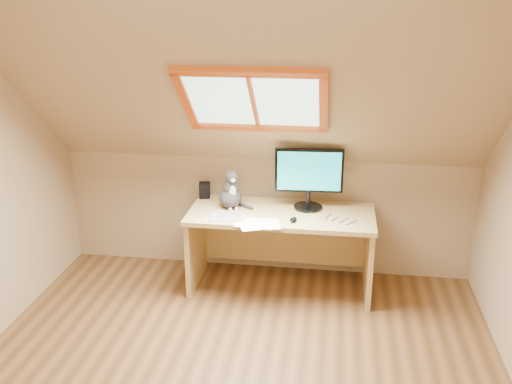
# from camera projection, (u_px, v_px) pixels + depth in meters

# --- Properties ---
(room_shell) EXTENTS (3.52, 3.52, 2.41)m
(room_shell) POSITION_uv_depth(u_px,v_px,m) (221.00, 177.00, 2.93)
(room_shell) COLOR tan
(room_shell) RESTS_ON ground
(desk) EXTENTS (1.48, 0.65, 0.67)m
(desk) POSITION_uv_depth(u_px,v_px,m) (282.00, 233.00, 4.66)
(desk) COLOR tan
(desk) RESTS_ON ground
(monitor) EXTENTS (0.54, 0.23, 0.50)m
(monitor) POSITION_uv_depth(u_px,v_px,m) (309.00, 175.00, 4.51)
(monitor) COLOR black
(monitor) RESTS_ON desk
(cat) EXTENTS (0.26, 0.28, 0.34)m
(cat) POSITION_uv_depth(u_px,v_px,m) (231.00, 193.00, 4.60)
(cat) COLOR #383432
(cat) RESTS_ON desk
(desk_speaker) EXTENTS (0.10, 0.10, 0.13)m
(desk_speaker) POSITION_uv_depth(u_px,v_px,m) (205.00, 190.00, 4.84)
(desk_speaker) COLOR black
(desk_speaker) RESTS_ON desk
(graphics_tablet) EXTENTS (0.30, 0.23, 0.01)m
(graphics_tablet) POSITION_uv_depth(u_px,v_px,m) (229.00, 216.00, 4.43)
(graphics_tablet) COLOR #B2B2B7
(graphics_tablet) RESTS_ON desk
(mouse) EXTENTS (0.06, 0.10, 0.03)m
(mouse) POSITION_uv_depth(u_px,v_px,m) (293.00, 220.00, 4.34)
(mouse) COLOR black
(mouse) RESTS_ON desk
(papers) EXTENTS (0.35, 0.30, 0.01)m
(papers) POSITION_uv_depth(u_px,v_px,m) (255.00, 223.00, 4.31)
(papers) COLOR white
(papers) RESTS_ON desk
(cables) EXTENTS (0.51, 0.26, 0.01)m
(cables) POSITION_uv_depth(u_px,v_px,m) (327.00, 220.00, 4.37)
(cables) COLOR silver
(cables) RESTS_ON desk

